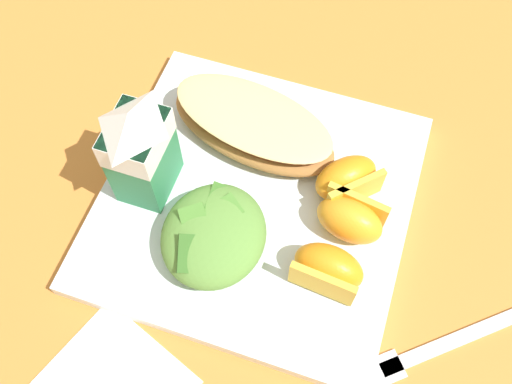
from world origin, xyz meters
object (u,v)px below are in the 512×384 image
object	(u,v)px
metal_fork	(445,344)
orange_wedge_front	(328,269)
orange_wedge_rear	(347,179)
cheesy_pizza_bread	(253,125)
milk_carton	(140,148)
orange_wedge_middle	(350,219)
white_plate	(256,201)
green_salad_pile	(214,235)

from	to	relation	value
metal_fork	orange_wedge_front	bearing A→B (deg)	79.68
orange_wedge_rear	cheesy_pizza_bread	bearing A→B (deg)	73.05
orange_wedge_front	orange_wedge_rear	bearing A→B (deg)	3.99
milk_carton	orange_wedge_middle	size ratio (longest dim) A/B	1.70
orange_wedge_middle	orange_wedge_rear	world-z (taller)	same
white_plate	green_salad_pile	size ratio (longest dim) A/B	2.80
orange_wedge_middle	milk_carton	bearing A→B (deg)	93.82
white_plate	milk_carton	world-z (taller)	milk_carton
orange_wedge_front	metal_fork	bearing A→B (deg)	-100.32
white_plate	cheesy_pizza_bread	xyz separation A→B (m)	(0.06, 0.02, 0.03)
orange_wedge_front	orange_wedge_middle	distance (m)	0.05
metal_fork	green_salad_pile	bearing A→B (deg)	84.96
green_salad_pile	metal_fork	bearing A→B (deg)	-95.04
white_plate	green_salad_pile	world-z (taller)	green_salad_pile
cheesy_pizza_bread	orange_wedge_middle	world-z (taller)	orange_wedge_middle
milk_carton	orange_wedge_rear	xyz separation A→B (m)	(0.05, -0.17, -0.04)
cheesy_pizza_bread	green_salad_pile	bearing A→B (deg)	-177.72
white_plate	cheesy_pizza_bread	size ratio (longest dim) A/B	1.54
cheesy_pizza_bread	metal_fork	size ratio (longest dim) A/B	1.17
orange_wedge_front	orange_wedge_rear	distance (m)	0.09
orange_wedge_front	green_salad_pile	bearing A→B (deg)	90.86
white_plate	cheesy_pizza_bread	world-z (taller)	cheesy_pizza_bread
cheesy_pizza_bread	orange_wedge_front	bearing A→B (deg)	-138.20
milk_carton	orange_wedge_front	xyz separation A→B (m)	(-0.04, -0.18, -0.04)
orange_wedge_middle	green_salad_pile	bearing A→B (deg)	116.03
milk_carton	orange_wedge_front	bearing A→B (deg)	-102.04
white_plate	orange_wedge_front	size ratio (longest dim) A/B	4.45
green_salad_pile	orange_wedge_middle	bearing A→B (deg)	-63.97
green_salad_pile	cheesy_pizza_bread	bearing A→B (deg)	2.28
milk_carton	metal_fork	distance (m)	0.31
green_salad_pile	orange_wedge_rear	distance (m)	0.13
orange_wedge_rear	metal_fork	distance (m)	0.16
metal_fork	white_plate	bearing A→B (deg)	68.75
orange_wedge_front	orange_wedge_rear	xyz separation A→B (m)	(0.09, 0.01, 0.00)
green_salad_pile	milk_carton	bearing A→B (deg)	63.22
metal_fork	orange_wedge_middle	bearing A→B (deg)	55.86
green_salad_pile	orange_wedge_middle	xyz separation A→B (m)	(0.05, -0.11, -0.00)
orange_wedge_middle	metal_fork	distance (m)	0.13
milk_carton	white_plate	bearing A→B (deg)	-80.64
cheesy_pizza_bread	milk_carton	size ratio (longest dim) A/B	1.66
cheesy_pizza_bread	metal_fork	distance (m)	0.26
orange_wedge_rear	orange_wedge_front	bearing A→B (deg)	-176.01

